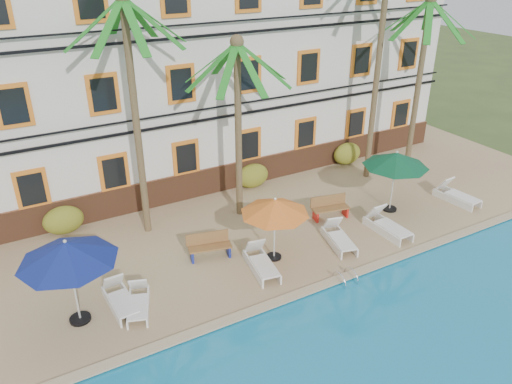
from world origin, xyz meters
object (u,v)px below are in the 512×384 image
palm_d (380,42)px  pool_ladder (345,280)px  palm_b (133,89)px  umbrella_red (275,207)px  lounger_c (261,262)px  lounger_f (456,195)px  palm_e (421,64)px  lounger_a (120,299)px  lounger_d (339,237)px  umbrella_blue (67,252)px  lounger_e (387,225)px  bench_left (210,245)px  umbrella_green (396,160)px  palm_c (238,105)px  lounger_b (138,302)px  bench_right (330,207)px

palm_d → pool_ladder: size_ratio=13.25×
palm_b → umbrella_red: (3.23, -3.99, -3.47)m
umbrella_red → lounger_c: umbrella_red is taller
palm_d → lounger_f: palm_d is taller
palm_e → lounger_a: size_ratio=4.38×
palm_e → pool_ladder: palm_e is taller
palm_b → lounger_f: 13.91m
lounger_d → umbrella_blue: bearing=177.3°
umbrella_red → lounger_e: bearing=-7.8°
lounger_d → bench_left: bench_left is taller
palm_e → lounger_a: palm_e is taller
lounger_f → pool_ladder: (-7.64, -2.10, -0.30)m
lounger_d → umbrella_green: bearing=17.1°
palm_e → umbrella_blue: bearing=-169.1°
pool_ladder → palm_c: bearing=98.9°
lounger_b → lounger_c: lounger_c is taller
bench_left → pool_ladder: bench_left is taller
palm_b → lounger_d: bearing=-37.5°
lounger_c → lounger_b: bearing=179.4°
palm_e → lounger_f: (-0.28, -3.22, -4.87)m
lounger_a → lounger_b: size_ratio=1.03×
palm_d → palm_e: size_ratio=1.22×
umbrella_blue → lounger_b: 2.69m
palm_c → umbrella_blue: 8.18m
palm_b → palm_e: palm_b is taller
umbrella_green → pool_ladder: 5.92m
palm_d → umbrella_red: 9.26m
lounger_b → lounger_c: bearing=-0.6°
palm_c → lounger_e: (4.17, -4.09, -4.25)m
palm_e → umbrella_red: bearing=-161.7°
palm_b → bench_left: palm_b is taller
umbrella_red → lounger_d: 3.07m
umbrella_red → lounger_e: umbrella_red is taller
umbrella_blue → lounger_f: 15.75m
umbrella_blue → bench_right: bearing=7.8°
palm_e → lounger_d: (-6.77, -3.49, -4.88)m
bench_left → umbrella_blue: bearing=-166.1°
lounger_c → bench_left: size_ratio=1.28×
lounger_d → bench_left: (-4.42, 1.59, 0.18)m
bench_right → palm_c: bearing=145.4°
lounger_a → pool_ladder: (6.76, -2.29, -0.28)m
palm_e → lounger_d: bearing=-152.8°
lounger_a → palm_b: bearing=61.2°
palm_c → lounger_d: 6.12m
umbrella_green → bench_left: bearing=176.3°
palm_d → lounger_c: 10.85m
lounger_b → lounger_f: (13.97, 0.21, 0.04)m
palm_e → lounger_b: bearing=-166.5°
umbrella_red → umbrella_blue: bearing=179.9°
umbrella_green → lounger_a: size_ratio=1.42×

